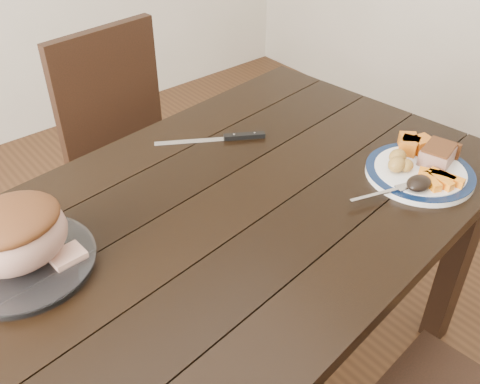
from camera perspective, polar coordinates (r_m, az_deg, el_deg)
dining_table at (r=1.32m, az=-3.24°, el=-5.91°), size 1.69×1.08×0.75m
chair_far at (r=2.00m, az=-11.37°, el=4.87°), size 0.46×0.47×0.93m
dinner_plate at (r=1.47m, az=18.59°, el=1.92°), size 0.28×0.28×0.02m
plate_rim at (r=1.47m, az=18.65°, el=2.19°), size 0.28×0.28×0.02m
serving_platter at (r=1.22m, az=-22.04°, el=-7.16°), size 0.29×0.29×0.02m
pork_slice at (r=1.50m, az=20.33°, el=3.71°), size 0.11×0.09×0.04m
roasted_potatoes at (r=1.44m, az=16.61°, el=3.13°), size 0.08×0.07×0.04m
carrot_batons at (r=1.43m, az=20.48°, el=1.35°), size 0.09×0.11×0.02m
pumpkin_wedges at (r=1.53m, az=17.96°, el=4.89°), size 0.10×0.09×0.04m
dark_mushroom at (r=1.38m, az=18.54°, el=0.90°), size 0.07×0.05×0.03m
fork at (r=1.36m, az=15.38°, el=-0.02°), size 0.17×0.07×0.00m
roast_joint at (r=1.17m, az=-22.88°, el=-4.39°), size 0.21×0.18×0.14m
cut_slice at (r=1.18m, az=-17.94°, el=-6.56°), size 0.07×0.06×0.02m
carving_knife at (r=1.55m, az=-0.98°, el=5.85°), size 0.28×0.19×0.01m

